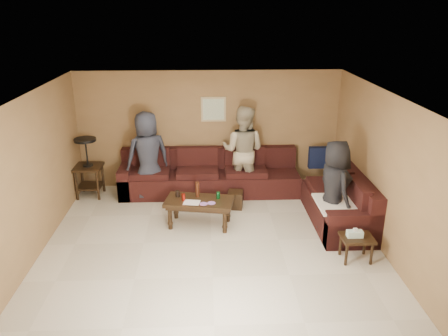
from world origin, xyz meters
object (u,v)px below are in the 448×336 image
(sectional_sofa, at_px, (251,187))
(person_left, at_px, (148,156))
(coffee_table, at_px, (199,204))
(side_table_right, at_px, (356,239))
(waste_bin, at_px, (235,200))
(end_table_left, at_px, (88,166))
(person_right, at_px, (334,188))
(person_middle, at_px, (243,151))

(sectional_sofa, bearing_deg, person_left, 169.86)
(coffee_table, height_order, side_table_right, coffee_table)
(waste_bin, bearing_deg, sectional_sofa, 35.18)
(side_table_right, height_order, waste_bin, side_table_right)
(end_table_left, xyz_separation_m, person_right, (4.58, -1.72, 0.18))
(person_right, bearing_deg, person_left, 50.41)
(end_table_left, xyz_separation_m, person_left, (1.24, -0.12, 0.25))
(sectional_sofa, xyz_separation_m, end_table_left, (-3.29, 0.49, 0.32))
(person_middle, bearing_deg, coffee_table, 77.80)
(side_table_right, xyz_separation_m, person_right, (-0.13, 0.93, 0.47))
(person_right, bearing_deg, side_table_right, 173.79)
(end_table_left, relative_size, person_right, 0.75)
(sectional_sofa, xyz_separation_m, person_right, (1.29, -1.24, 0.50))
(person_left, bearing_deg, side_table_right, 119.10)
(sectional_sofa, relative_size, side_table_right, 8.48)
(side_table_right, distance_m, person_right, 1.05)
(person_middle, relative_size, person_right, 1.12)
(end_table_left, distance_m, person_right, 4.90)
(coffee_table, bearing_deg, person_middle, 57.93)
(sectional_sofa, xyz_separation_m, side_table_right, (1.41, -2.17, 0.03))
(waste_bin, bearing_deg, person_left, 161.03)
(sectional_sofa, relative_size, end_table_left, 3.75)
(sectional_sofa, bearing_deg, person_middle, 103.58)
(person_right, bearing_deg, waste_bin, 43.98)
(side_table_right, xyz_separation_m, person_left, (-3.46, 2.53, 0.54))
(sectional_sofa, height_order, side_table_right, sectional_sofa)
(side_table_right, relative_size, person_left, 0.30)
(sectional_sofa, relative_size, person_middle, 2.50)
(sectional_sofa, relative_size, person_right, 2.80)
(person_middle, bearing_deg, person_right, 148.77)
(waste_bin, relative_size, person_right, 0.20)
(side_table_right, bearing_deg, person_right, 97.73)
(sectional_sofa, bearing_deg, waste_bin, -144.82)
(side_table_right, distance_m, waste_bin, 2.61)
(sectional_sofa, bearing_deg, person_right, -43.85)
(person_left, bearing_deg, end_table_left, -30.19)
(side_table_right, height_order, person_left, person_left)
(sectional_sofa, xyz_separation_m, coffee_table, (-1.02, -0.92, 0.10))
(end_table_left, bearing_deg, side_table_right, -29.40)
(sectional_sofa, distance_m, person_right, 1.86)
(person_middle, bearing_deg, sectional_sofa, 123.46)
(coffee_table, bearing_deg, waste_bin, 44.70)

